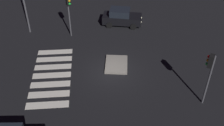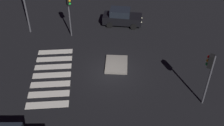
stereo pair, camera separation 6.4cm
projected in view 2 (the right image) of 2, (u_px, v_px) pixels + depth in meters
The scene contains 6 objects.
ground_plane at pixel (112, 72), 23.11m from camera, with size 80.00×80.00×0.00m, color black.
traffic_island at pixel (116, 64), 23.85m from camera, with size 2.81×2.26×0.18m.
car_black at pixel (122, 17), 29.16m from camera, with size 2.62×4.43×1.83m.
traffic_light_north at pixel (210, 68), 18.32m from camera, with size 0.54×0.53×4.31m.
traffic_light_south at pixel (69, 6), 25.75m from camera, with size 0.53×0.54×4.46m.
crosswalk_near at pixel (52, 75), 22.79m from camera, with size 7.60×3.20×0.02m.
Camera 2 is at (17.83, -1.39, 14.66)m, focal length 43.25 mm.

